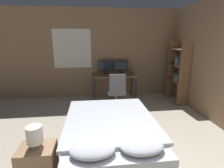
{
  "coord_description": "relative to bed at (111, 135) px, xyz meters",
  "views": [
    {
      "loc": [
        -0.68,
        -1.26,
        1.83
      ],
      "look_at": [
        -0.2,
        2.79,
        0.75
      ],
      "focal_mm": 28.0,
      "sensor_mm": 36.0,
      "label": 1
    }
  ],
  "objects": [
    {
      "name": "bedside_lamp",
      "position": [
        -0.99,
        -0.6,
        0.43
      ],
      "size": [
        0.19,
        0.19,
        0.28
      ],
      "color": "gray",
      "rests_on": "nightstand"
    },
    {
      "name": "desk",
      "position": [
        0.39,
        2.54,
        0.39
      ],
      "size": [
        1.32,
        0.65,
        0.75
      ],
      "color": "#846042",
      "rests_on": "ground_plane"
    },
    {
      "name": "wall_back",
      "position": [
        0.38,
        2.93,
        1.08
      ],
      "size": [
        12.0,
        0.08,
        2.7
      ],
      "color": "#8E7051",
      "rests_on": "ground_plane"
    },
    {
      "name": "computer_mouse",
      "position": [
        0.69,
        2.32,
        0.5
      ],
      "size": [
        0.07,
        0.05,
        0.04
      ],
      "color": "black",
      "rests_on": "desk"
    },
    {
      "name": "bed",
      "position": [
        0.0,
        0.0,
        0.0
      ],
      "size": [
        1.47,
        2.04,
        0.61
      ],
      "color": "brown",
      "rests_on": "ground_plane"
    },
    {
      "name": "office_chair",
      "position": [
        0.35,
        1.76,
        0.11
      ],
      "size": [
        0.52,
        0.52,
        0.96
      ],
      "color": "black",
      "rests_on": "ground_plane"
    },
    {
      "name": "nightstand",
      "position": [
        -0.99,
        -0.6,
        -0.0
      ],
      "size": [
        0.44,
        0.37,
        0.53
      ],
      "color": "#997551",
      "rests_on": "ground_plane"
    },
    {
      "name": "monitor_right",
      "position": [
        0.63,
        2.76,
        0.71
      ],
      "size": [
        0.44,
        0.16,
        0.39
      ],
      "color": "black",
      "rests_on": "desk"
    },
    {
      "name": "bookshelf",
      "position": [
        2.18,
        2.02,
        0.69
      ],
      "size": [
        0.31,
        0.74,
        1.73
      ],
      "color": "brown",
      "rests_on": "ground_plane"
    },
    {
      "name": "monitor_left",
      "position": [
        0.15,
        2.76,
        0.71
      ],
      "size": [
        0.44,
        0.16,
        0.39
      ],
      "color": "black",
      "rests_on": "desk"
    },
    {
      "name": "keyboard",
      "position": [
        0.39,
        2.32,
        0.49
      ],
      "size": [
        0.41,
        0.13,
        0.02
      ],
      "color": "black",
      "rests_on": "desk"
    }
  ]
}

